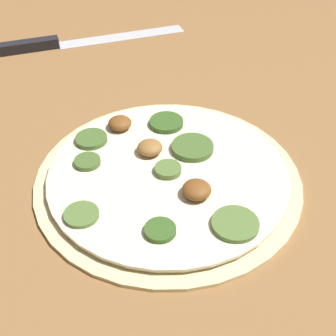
{
  "coord_description": "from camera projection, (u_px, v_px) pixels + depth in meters",
  "views": [
    {
      "loc": [
        -0.04,
        0.42,
        0.38
      ],
      "look_at": [
        0.0,
        0.0,
        0.02
      ],
      "focal_mm": 50.0,
      "sensor_mm": 36.0,
      "label": 1
    }
  ],
  "objects": [
    {
      "name": "ground_plane",
      "position": [
        168.0,
        180.0,
        0.57
      ],
      "size": [
        3.0,
        3.0,
        0.0
      ],
      "primitive_type": "plane",
      "color": "olive"
    },
    {
      "name": "pizza",
      "position": [
        167.0,
        175.0,
        0.57
      ],
      "size": [
        0.32,
        0.32,
        0.03
      ],
      "color": "beige",
      "rests_on": "ground_plane"
    },
    {
      "name": "knife",
      "position": [
        62.0,
        43.0,
        0.84
      ],
      "size": [
        0.32,
        0.16,
        0.02
      ],
      "rotation": [
        0.0,
        0.0,
        3.55
      ],
      "color": "silver",
      "rests_on": "ground_plane"
    }
  ]
}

